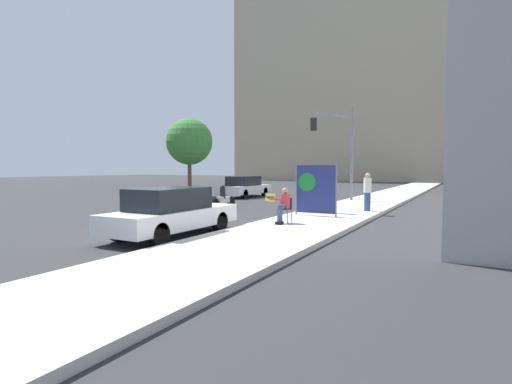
{
  "coord_description": "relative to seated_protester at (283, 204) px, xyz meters",
  "views": [
    {
      "loc": [
        8.26,
        -9.58,
        2.08
      ],
      "look_at": [
        -0.25,
        6.06,
        0.99
      ],
      "focal_mm": 28.0,
      "sensor_mm": 36.0,
      "label": 1
    }
  ],
  "objects": [
    {
      "name": "traffic_light_pole",
      "position": [
        -1.73,
        11.51,
        3.09
      ],
      "size": [
        3.26,
        3.03,
        5.5
      ],
      "color": "slate",
      "rests_on": "sidewalk_curb"
    },
    {
      "name": "pedestrian_behind",
      "position": [
        1.65,
        5.34,
        0.19
      ],
      "size": [
        0.34,
        0.34,
        1.69
      ],
      "rotation": [
        0.0,
        0.0,
        0.66
      ],
      "color": "#334775",
      "rests_on": "sidewalk_curb"
    },
    {
      "name": "protest_banner",
      "position": [
        0.22,
        2.58,
        0.4
      ],
      "size": [
        1.75,
        0.06,
        2.02
      ],
      "color": "slate",
      "rests_on": "sidewalk_curb"
    },
    {
      "name": "street_tree_near_curb",
      "position": [
        -12.1,
        10.28,
        3.11
      ],
      "size": [
        3.31,
        3.31,
        5.6
      ],
      "color": "brown",
      "rests_on": "ground_plane"
    },
    {
      "name": "parked_car_curbside",
      "position": [
        -2.24,
        -3.24,
        -0.09
      ],
      "size": [
        1.71,
        4.65,
        1.48
      ],
      "color": "white",
      "rests_on": "ground_plane"
    },
    {
      "name": "car_on_road_nearest",
      "position": [
        -8.44,
        11.81,
        -0.09
      ],
      "size": [
        1.82,
        4.68,
        1.48
      ],
      "color": "white",
      "rests_on": "ground_plane"
    },
    {
      "name": "building_backdrop_far",
      "position": [
        -4.51,
        52.29,
        18.34
      ],
      "size": [
        52.0,
        12.0,
        38.32
      ],
      "color": "tan",
      "rests_on": "ground_plane"
    },
    {
      "name": "jogger_on_sidewalk",
      "position": [
        0.5,
        3.85,
        0.27
      ],
      "size": [
        0.34,
        0.34,
        1.82
      ],
      "rotation": [
        0.0,
        0.0,
        3.09
      ],
      "color": "#334775",
      "rests_on": "sidewalk_curb"
    },
    {
      "name": "ground_plane",
      "position": [
        -2.51,
        -2.99,
        -0.82
      ],
      "size": [
        160.0,
        160.0,
        0.0
      ],
      "primitive_type": "plane",
      "color": "#303033"
    },
    {
      "name": "motorcycle_on_road",
      "position": [
        -5.2,
        4.11,
        -0.29
      ],
      "size": [
        0.28,
        2.05,
        1.22
      ],
      "color": "silver",
      "rests_on": "ground_plane"
    },
    {
      "name": "seated_protester",
      "position": [
        0.0,
        0.0,
        0.0
      ],
      "size": [
        0.92,
        0.77,
        1.23
      ],
      "rotation": [
        0.0,
        0.0,
        -0.36
      ],
      "color": "#474C56",
      "rests_on": "sidewalk_curb"
    },
    {
      "name": "car_on_road_midblock",
      "position": [
        -6.63,
        21.39,
        -0.09
      ],
      "size": [
        1.71,
        4.26,
        1.48
      ],
      "color": "white",
      "rests_on": "ground_plane"
    },
    {
      "name": "sidewalk_curb",
      "position": [
        0.61,
        12.01,
        -0.74
      ],
      "size": [
        3.37,
        90.0,
        0.16
      ],
      "primitive_type": "cube",
      "color": "beige",
      "rests_on": "ground_plane"
    }
  ]
}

